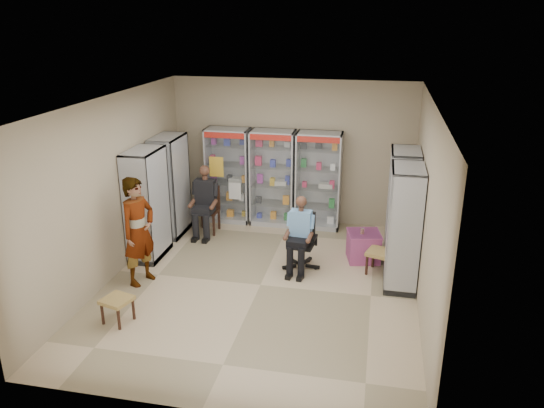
% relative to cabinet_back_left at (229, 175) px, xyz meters
% --- Properties ---
extents(floor, '(6.00, 6.00, 0.00)m').
position_rel_cabinet_back_left_xyz_m(floor, '(1.30, -2.73, -1.00)').
color(floor, tan).
rests_on(floor, ground).
extents(room_shell, '(5.02, 6.02, 3.01)m').
position_rel_cabinet_back_left_xyz_m(room_shell, '(1.30, -2.73, 0.97)').
color(room_shell, tan).
rests_on(room_shell, ground).
extents(cabinet_back_left, '(0.90, 0.50, 2.00)m').
position_rel_cabinet_back_left_xyz_m(cabinet_back_left, '(0.00, 0.00, 0.00)').
color(cabinet_back_left, '#B8BAC0').
rests_on(cabinet_back_left, floor).
extents(cabinet_back_mid, '(0.90, 0.50, 2.00)m').
position_rel_cabinet_back_left_xyz_m(cabinet_back_mid, '(0.95, 0.00, 0.00)').
color(cabinet_back_mid, '#A8ABB0').
rests_on(cabinet_back_mid, floor).
extents(cabinet_back_right, '(0.90, 0.50, 2.00)m').
position_rel_cabinet_back_left_xyz_m(cabinet_back_right, '(1.90, 0.00, 0.00)').
color(cabinet_back_right, '#A8AAAF').
rests_on(cabinet_back_right, floor).
extents(cabinet_right_far, '(0.90, 0.50, 2.00)m').
position_rel_cabinet_back_left_xyz_m(cabinet_right_far, '(3.53, -1.13, 0.00)').
color(cabinet_right_far, silver).
rests_on(cabinet_right_far, floor).
extents(cabinet_right_near, '(0.90, 0.50, 2.00)m').
position_rel_cabinet_back_left_xyz_m(cabinet_right_near, '(3.53, -2.23, 0.00)').
color(cabinet_right_near, silver).
rests_on(cabinet_right_near, floor).
extents(cabinet_left_far, '(0.90, 0.50, 2.00)m').
position_rel_cabinet_back_left_xyz_m(cabinet_left_far, '(-0.93, -0.93, 0.00)').
color(cabinet_left_far, '#A4A6AB').
rests_on(cabinet_left_far, floor).
extents(cabinet_left_near, '(0.90, 0.50, 2.00)m').
position_rel_cabinet_back_left_xyz_m(cabinet_left_near, '(-0.93, -2.03, 0.00)').
color(cabinet_left_near, '#AFB2B6').
rests_on(cabinet_left_near, floor).
extents(wooden_chair, '(0.42, 0.42, 0.94)m').
position_rel_cabinet_back_left_xyz_m(wooden_chair, '(-0.25, -0.73, -0.53)').
color(wooden_chair, '#311B13').
rests_on(wooden_chair, floor).
extents(seated_customer, '(0.44, 0.60, 1.34)m').
position_rel_cabinet_back_left_xyz_m(seated_customer, '(-0.25, -0.78, -0.33)').
color(seated_customer, black).
rests_on(seated_customer, floor).
extents(office_chair, '(0.59, 0.59, 0.99)m').
position_rel_cabinet_back_left_xyz_m(office_chair, '(1.85, -1.95, -0.51)').
color(office_chair, black).
rests_on(office_chair, floor).
extents(seated_shopkeeper, '(0.47, 0.61, 1.26)m').
position_rel_cabinet_back_left_xyz_m(seated_shopkeeper, '(1.85, -2.00, -0.37)').
color(seated_shopkeeper, '#739AE3').
rests_on(seated_shopkeeper, floor).
extents(pink_trunk, '(0.65, 0.63, 0.53)m').
position_rel_cabinet_back_left_xyz_m(pink_trunk, '(2.91, -1.42, -0.74)').
color(pink_trunk, '#AC4478').
rests_on(pink_trunk, floor).
extents(tea_glass, '(0.07, 0.07, 0.10)m').
position_rel_cabinet_back_left_xyz_m(tea_glass, '(2.87, -1.47, -0.42)').
color(tea_glass, '#522807').
rests_on(tea_glass, pink_trunk).
extents(woven_stool_a, '(0.52, 0.52, 0.41)m').
position_rel_cabinet_back_left_xyz_m(woven_stool_a, '(3.20, -1.89, -0.79)').
color(woven_stool_a, olive).
rests_on(woven_stool_a, floor).
extents(woven_stool_b, '(0.47, 0.47, 0.38)m').
position_rel_cabinet_back_left_xyz_m(woven_stool_b, '(-0.47, -4.21, -0.81)').
color(woven_stool_b, '#B3764B').
rests_on(woven_stool_b, floor).
extents(standing_man, '(0.63, 0.77, 1.81)m').
position_rel_cabinet_back_left_xyz_m(standing_man, '(-0.65, -3.00, -0.09)').
color(standing_man, gray).
rests_on(standing_man, floor).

